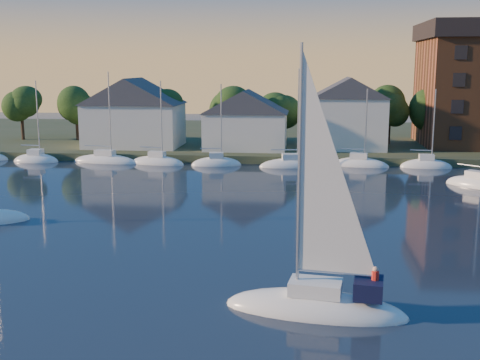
# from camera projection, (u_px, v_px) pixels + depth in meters

# --- Properties ---
(ground) EXTENTS (260.00, 260.00, 0.00)m
(ground) POSITION_uv_depth(u_px,v_px,m) (254.00, 343.00, 27.08)
(ground) COLOR black
(ground) RESTS_ON ground
(shoreline_land) EXTENTS (160.00, 50.00, 2.00)m
(shoreline_land) POSITION_uv_depth(u_px,v_px,m) (292.00, 141.00, 100.34)
(shoreline_land) COLOR #354226
(shoreline_land) RESTS_ON ground
(wooden_dock) EXTENTS (120.00, 3.00, 1.00)m
(wooden_dock) POSITION_uv_depth(u_px,v_px,m) (288.00, 162.00, 77.87)
(wooden_dock) COLOR brown
(wooden_dock) RESTS_ON ground
(clubhouse_west) EXTENTS (13.65, 9.45, 9.64)m
(clubhouse_west) POSITION_uv_depth(u_px,v_px,m) (134.00, 112.00, 84.95)
(clubhouse_west) COLOR silver
(clubhouse_west) RESTS_ON shoreline_land
(clubhouse_centre) EXTENTS (11.55, 8.40, 8.08)m
(clubhouse_centre) POSITION_uv_depth(u_px,v_px,m) (246.00, 119.00, 82.43)
(clubhouse_centre) COLOR silver
(clubhouse_centre) RESTS_ON shoreline_land
(clubhouse_east) EXTENTS (10.50, 8.40, 9.80)m
(clubhouse_east) POSITION_uv_depth(u_px,v_px,m) (348.00, 112.00, 82.74)
(clubhouse_east) COLOR silver
(clubhouse_east) RESTS_ON shoreline_land
(tree_line) EXTENTS (93.40, 5.40, 8.90)m
(tree_line) POSITION_uv_depth(u_px,v_px,m) (305.00, 102.00, 87.07)
(tree_line) COLOR #3D2C1B
(tree_line) RESTS_ON shoreline_land
(moored_fleet) EXTENTS (63.50, 2.40, 12.05)m
(moored_fleet) POSITION_uv_depth(u_px,v_px,m) (193.00, 164.00, 76.19)
(moored_fleet) COLOR white
(moored_fleet) RESTS_ON ground
(hero_sailboat) EXTENTS (9.63, 4.27, 14.46)m
(hero_sailboat) POSITION_uv_depth(u_px,v_px,m) (318.00, 301.00, 30.35)
(hero_sailboat) COLOR white
(hero_sailboat) RESTS_ON ground
(drifting_sailboat_right) EXTENTS (6.18, 6.00, 10.47)m
(drifting_sailboat_right) POSITION_uv_depth(u_px,v_px,m) (475.00, 186.00, 62.04)
(drifting_sailboat_right) COLOR white
(drifting_sailboat_right) RESTS_ON ground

